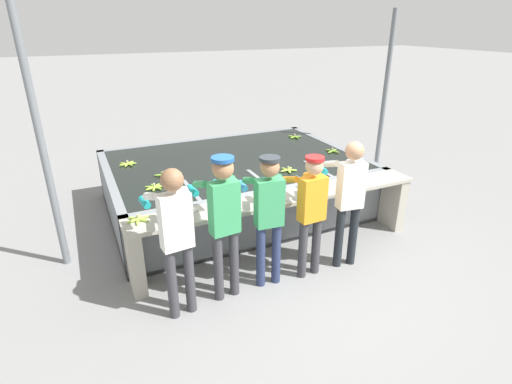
{
  "coord_description": "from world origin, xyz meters",
  "views": [
    {
      "loc": [
        -2.34,
        -3.97,
        2.98
      ],
      "look_at": [
        0.0,
        1.07,
        0.61
      ],
      "focal_mm": 28.0,
      "sensor_mm": 36.0,
      "label": 1
    }
  ],
  "objects_px": {
    "worker_0": "(175,230)",
    "banana_bunch_floating_2": "(288,170)",
    "knife_0": "(188,217)",
    "banana_bunch_ledge_2": "(138,219)",
    "support_post_left": "(42,148)",
    "banana_bunch_ledge_0": "(310,192)",
    "banana_bunch_floating_1": "(163,175)",
    "banana_bunch_ledge_1": "(224,204)",
    "support_post_right": "(384,101)",
    "banana_bunch_floating_4": "(128,164)",
    "worker_4": "(349,193)",
    "banana_bunch_floating_3": "(154,187)",
    "worker_2": "(268,210)",
    "banana_bunch_floating_0": "(295,137)",
    "worker_3": "(310,206)",
    "worker_1": "(223,215)",
    "banana_bunch_floating_5": "(332,151)"
  },
  "relations": [
    {
      "from": "worker_1",
      "to": "banana_bunch_ledge_2",
      "type": "relative_size",
      "value": 6.13
    },
    {
      "from": "knife_0",
      "to": "banana_bunch_ledge_2",
      "type": "bearing_deg",
      "value": 163.71
    },
    {
      "from": "worker_4",
      "to": "support_post_right",
      "type": "relative_size",
      "value": 0.53
    },
    {
      "from": "worker_1",
      "to": "banana_bunch_floating_0",
      "type": "bearing_deg",
      "value": 48.67
    },
    {
      "from": "banana_bunch_floating_1",
      "to": "banana_bunch_floating_4",
      "type": "height_order",
      "value": "same"
    },
    {
      "from": "worker_2",
      "to": "support_post_left",
      "type": "xyz_separation_m",
      "value": [
        -2.25,
        1.51,
        0.61
      ]
    },
    {
      "from": "banana_bunch_floating_2",
      "to": "banana_bunch_ledge_2",
      "type": "height_order",
      "value": "banana_bunch_ledge_2"
    },
    {
      "from": "worker_3",
      "to": "worker_4",
      "type": "relative_size",
      "value": 0.93
    },
    {
      "from": "worker_2",
      "to": "banana_bunch_floating_4",
      "type": "height_order",
      "value": "worker_2"
    },
    {
      "from": "banana_bunch_floating_2",
      "to": "banana_bunch_floating_5",
      "type": "height_order",
      "value": "same"
    },
    {
      "from": "banana_bunch_floating_1",
      "to": "banana_bunch_ledge_2",
      "type": "bearing_deg",
      "value": -114.21
    },
    {
      "from": "knife_0",
      "to": "support_post_right",
      "type": "xyz_separation_m",
      "value": [
        4.35,
        1.71,
        0.73
      ]
    },
    {
      "from": "support_post_right",
      "to": "banana_bunch_floating_4",
      "type": "bearing_deg",
      "value": 173.72
    },
    {
      "from": "support_post_right",
      "to": "banana_bunch_ledge_0",
      "type": "bearing_deg",
      "value": -147.09
    },
    {
      "from": "worker_2",
      "to": "support_post_right",
      "type": "distance_m",
      "value": 4.17
    },
    {
      "from": "worker_4",
      "to": "knife_0",
      "type": "height_order",
      "value": "worker_4"
    },
    {
      "from": "support_post_left",
      "to": "banana_bunch_ledge_0",
      "type": "bearing_deg",
      "value": -19.1
    },
    {
      "from": "knife_0",
      "to": "worker_1",
      "type": "bearing_deg",
      "value": -59.08
    },
    {
      "from": "worker_3",
      "to": "banana_bunch_floating_2",
      "type": "xyz_separation_m",
      "value": [
        0.47,
        1.37,
        -0.07
      ]
    },
    {
      "from": "banana_bunch_floating_0",
      "to": "banana_bunch_ledge_0",
      "type": "bearing_deg",
      "value": -115.72
    },
    {
      "from": "banana_bunch_floating_2",
      "to": "worker_2",
      "type": "bearing_deg",
      "value": -127.26
    },
    {
      "from": "banana_bunch_floating_3",
      "to": "banana_bunch_ledge_1",
      "type": "relative_size",
      "value": 1.02
    },
    {
      "from": "banana_bunch_ledge_0",
      "to": "support_post_left",
      "type": "relative_size",
      "value": 0.09
    },
    {
      "from": "worker_0",
      "to": "worker_3",
      "type": "relative_size",
      "value": 1.08
    },
    {
      "from": "banana_bunch_ledge_1",
      "to": "banana_bunch_floating_5",
      "type": "bearing_deg",
      "value": 26.83
    },
    {
      "from": "banana_bunch_floating_4",
      "to": "support_post_right",
      "type": "xyz_separation_m",
      "value": [
        4.7,
        -0.52,
        0.72
      ]
    },
    {
      "from": "banana_bunch_floating_0",
      "to": "banana_bunch_ledge_1",
      "type": "xyz_separation_m",
      "value": [
        -2.39,
        -2.38,
        0.0
      ]
    },
    {
      "from": "worker_2",
      "to": "banana_bunch_ledge_0",
      "type": "height_order",
      "value": "worker_2"
    },
    {
      "from": "worker_0",
      "to": "banana_bunch_floating_2",
      "type": "relative_size",
      "value": 6.14
    },
    {
      "from": "worker_2",
      "to": "worker_4",
      "type": "xyz_separation_m",
      "value": [
        1.1,
        -0.05,
        0.02
      ]
    },
    {
      "from": "banana_bunch_floating_4",
      "to": "support_post_left",
      "type": "relative_size",
      "value": 0.09
    },
    {
      "from": "worker_2",
      "to": "support_post_left",
      "type": "bearing_deg",
      "value": 146.23
    },
    {
      "from": "worker_2",
      "to": "banana_bunch_floating_2",
      "type": "relative_size",
      "value": 5.9
    },
    {
      "from": "knife_0",
      "to": "support_post_left",
      "type": "distance_m",
      "value": 1.91
    },
    {
      "from": "banana_bunch_floating_2",
      "to": "banana_bunch_floating_4",
      "type": "xyz_separation_m",
      "value": [
        -2.2,
        1.34,
        -0.0
      ]
    },
    {
      "from": "worker_2",
      "to": "banana_bunch_floating_1",
      "type": "relative_size",
      "value": 5.9
    },
    {
      "from": "knife_0",
      "to": "support_post_right",
      "type": "distance_m",
      "value": 4.73
    },
    {
      "from": "worker_0",
      "to": "banana_bunch_ledge_0",
      "type": "relative_size",
      "value": 6.09
    },
    {
      "from": "worker_1",
      "to": "worker_3",
      "type": "height_order",
      "value": "worker_1"
    },
    {
      "from": "banana_bunch_ledge_2",
      "to": "knife_0",
      "type": "bearing_deg",
      "value": -16.29
    },
    {
      "from": "banana_bunch_floating_2",
      "to": "support_post_left",
      "type": "relative_size",
      "value": 0.09
    },
    {
      "from": "worker_1",
      "to": "banana_bunch_floating_2",
      "type": "relative_size",
      "value": 6.2
    },
    {
      "from": "banana_bunch_ledge_1",
      "to": "banana_bunch_ledge_2",
      "type": "bearing_deg",
      "value": 178.95
    },
    {
      "from": "banana_bunch_ledge_1",
      "to": "worker_2",
      "type": "bearing_deg",
      "value": -60.81
    },
    {
      "from": "support_post_left",
      "to": "worker_3",
      "type": "bearing_deg",
      "value": -28.94
    },
    {
      "from": "banana_bunch_floating_4",
      "to": "support_post_right",
      "type": "height_order",
      "value": "support_post_right"
    },
    {
      "from": "banana_bunch_floating_3",
      "to": "support_post_right",
      "type": "distance_m",
      "value": 4.62
    },
    {
      "from": "worker_0",
      "to": "banana_bunch_floating_3",
      "type": "height_order",
      "value": "worker_0"
    },
    {
      "from": "worker_4",
      "to": "banana_bunch_ledge_0",
      "type": "xyz_separation_m",
      "value": [
        -0.25,
        0.48,
        -0.13
      ]
    },
    {
      "from": "worker_1",
      "to": "banana_bunch_floating_1",
      "type": "distance_m",
      "value": 1.96
    }
  ]
}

